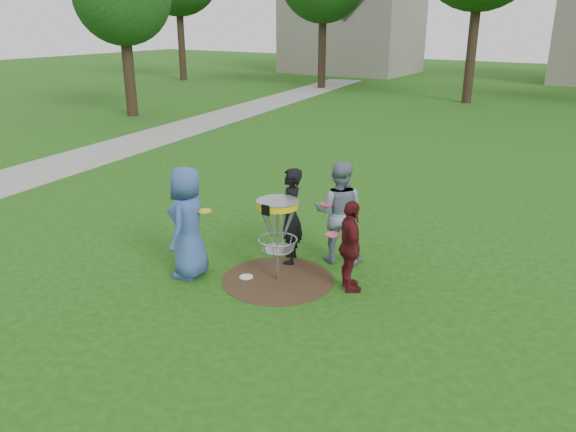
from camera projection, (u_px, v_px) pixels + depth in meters
The scene contains 10 objects.
ground at pixel (278, 280), 9.02m from camera, with size 100.00×100.00×0.00m, color #19470F.
dirt_patch at pixel (278, 280), 9.02m from camera, with size 1.80×1.80×0.01m, color #47331E.
concrete_path at pixel (169, 133), 20.42m from camera, with size 2.20×40.00×0.02m, color #9E9E99.
player_blue at pixel (188, 222), 8.89m from camera, with size 0.89×0.58×1.83m, color #345190.
player_black at pixel (291, 216), 9.44m from camera, with size 0.60×0.40×1.65m, color black.
player_grey at pixel (339, 212), 9.46m from camera, with size 0.86×0.67×1.76m, color gray.
player_maroon at pixel (350, 246), 8.46m from camera, with size 0.84×0.35×1.44m, color #521217.
disc_on_grass at pixel (246, 277), 9.09m from camera, with size 0.22×0.22×0.02m, color silver.
disc_golf_basket at pixel (278, 220), 8.68m from camera, with size 0.66×0.67×1.38m.
held_discs at pixel (287, 215), 8.91m from camera, with size 2.12×1.64×0.25m.
Camera 1 is at (4.49, -6.81, 3.99)m, focal length 35.00 mm.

